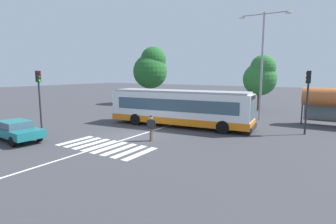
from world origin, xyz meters
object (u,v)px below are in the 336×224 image
parked_car_champagne (233,108)px  traffic_light_near_corner (39,90)px  parked_car_charcoal (212,105)px  traffic_light_far_corner (308,92)px  background_tree_left (151,68)px  parked_car_silver (171,103)px  city_transit_bus (179,108)px  twin_arm_street_lamp (262,56)px  pedestrian_crossing_street (151,127)px  bus_stop_shelter (334,98)px  background_tree_right (261,76)px  foreground_sedan (16,129)px  parked_car_teal (189,104)px

parked_car_champagne → traffic_light_near_corner: bearing=-125.5°
parked_car_charcoal → traffic_light_near_corner: size_ratio=0.99×
traffic_light_far_corner → background_tree_left: 24.16m
parked_car_silver → traffic_light_near_corner: traffic_light_near_corner is taller
city_transit_bus → parked_car_silver: (-6.61, 9.46, -0.82)m
parked_car_silver → twin_arm_street_lamp: twin_arm_street_lamp is taller
traffic_light_near_corner → background_tree_left: (-2.87, 19.57, 2.10)m
city_transit_bus → traffic_light_far_corner: 9.76m
city_transit_bus → traffic_light_far_corner: bearing=13.6°
traffic_light_far_corner → background_tree_left: (-21.57, 10.67, 2.12)m
parked_car_silver → parked_car_champagne: (8.32, -0.63, 0.00)m
pedestrian_crossing_street → twin_arm_street_lamp: 13.88m
parked_car_charcoal → bus_stop_shelter: bus_stop_shelter is taller
city_transit_bus → pedestrian_crossing_street: city_transit_bus is taller
background_tree_left → pedestrian_crossing_street: bearing=-54.4°
background_tree_right → pedestrian_crossing_street: bearing=-97.5°
foreground_sedan → background_tree_left: background_tree_left is taller
bus_stop_shelter → parked_car_silver: bearing=171.4°
parked_car_charcoal → bus_stop_shelter: bearing=-12.1°
pedestrian_crossing_street → traffic_light_far_corner: traffic_light_far_corner is taller
parked_car_silver → traffic_light_far_corner: bearing=-24.2°
parked_car_teal → background_tree_left: (-8.45, 3.94, 4.48)m
pedestrian_crossing_street → traffic_light_near_corner: 10.52m
parked_car_silver → parked_car_charcoal: (5.59, -0.08, 0.00)m
parked_car_silver → bus_stop_shelter: bearing=-8.6°
twin_arm_street_lamp → background_tree_right: size_ratio=1.51×
city_transit_bus → background_tree_left: 18.16m
parked_car_teal → parked_car_silver: bearing=170.9°
parked_car_silver → background_tree_right: bearing=23.4°
parked_car_silver → background_tree_right: (9.97, 4.31, 3.43)m
bus_stop_shelter → background_tree_right: bearing=137.6°
city_transit_bus → traffic_light_near_corner: (-9.34, -6.63, 1.55)m
bus_stop_shelter → city_transit_bus: bearing=-148.2°
traffic_light_near_corner → parked_car_silver: bearing=80.4°
parked_car_silver → parked_car_champagne: 8.34m
city_transit_bus → twin_arm_street_lamp: (5.00, 6.93, 4.52)m
traffic_light_far_corner → city_transit_bus: bearing=-166.4°
parked_car_silver → background_tree_left: size_ratio=0.56×
background_tree_left → traffic_light_far_corner: bearing=-26.3°
pedestrian_crossing_street → foreground_sedan: (-7.71, -4.77, -0.20)m
city_transit_bus → parked_car_champagne: bearing=79.1°
parked_car_silver → bus_stop_shelter: (17.60, -2.65, 1.65)m
traffic_light_near_corner → bus_stop_shelter: 24.39m
parked_car_silver → foreground_sedan: bearing=-90.7°
city_transit_bus → background_tree_left: bearing=133.3°
traffic_light_far_corner → traffic_light_near_corner: bearing=-154.6°
bus_stop_shelter → parked_car_champagne: bearing=167.7°
foreground_sedan → city_transit_bus: bearing=55.7°
pedestrian_crossing_street → background_tree_right: size_ratio=0.26×
parked_car_teal → bus_stop_shelter: 15.00m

